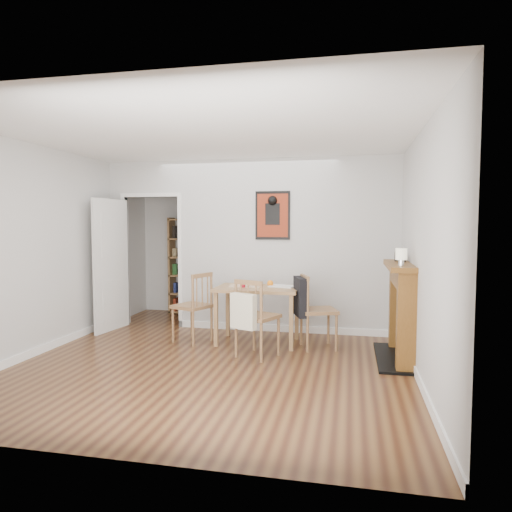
% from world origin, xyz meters
% --- Properties ---
extents(ground, '(5.20, 5.20, 0.00)m').
position_xyz_m(ground, '(0.00, 0.00, 0.00)').
color(ground, brown).
rests_on(ground, ground).
extents(room_shell, '(5.20, 5.20, 5.20)m').
position_xyz_m(room_shell, '(0.10, 1.34, 1.30)').
color(room_shell, '#B8B7B5').
rests_on(room_shell, ground).
extents(dining_table, '(1.12, 0.72, 0.77)m').
position_xyz_m(dining_table, '(0.31, 0.64, 0.67)').
color(dining_table, '#977446').
rests_on(dining_table, ground).
extents(chair_left, '(0.63, 0.63, 0.97)m').
position_xyz_m(chair_left, '(-0.58, 0.52, 0.48)').
color(chair_left, '#8E6342').
rests_on(chair_left, ground).
extents(chair_right, '(0.66, 0.61, 0.97)m').
position_xyz_m(chair_right, '(1.12, 0.55, 0.50)').
color(chair_right, '#8E6342').
rests_on(chair_right, ground).
extents(chair_front, '(0.64, 0.66, 0.96)m').
position_xyz_m(chair_front, '(0.43, 0.01, 0.49)').
color(chair_front, '#8E6342').
rests_on(chair_front, ground).
extents(bookshelf, '(0.73, 0.29, 1.74)m').
position_xyz_m(bookshelf, '(-1.30, 2.40, 0.86)').
color(bookshelf, '#977446').
rests_on(bookshelf, ground).
extents(fireplace, '(0.45, 1.25, 1.16)m').
position_xyz_m(fireplace, '(2.16, 0.25, 0.62)').
color(fireplace, brown).
rests_on(fireplace, ground).
extents(red_glass, '(0.08, 0.08, 0.10)m').
position_xyz_m(red_glass, '(0.12, 0.59, 0.82)').
color(red_glass, maroon).
rests_on(red_glass, dining_table).
extents(orange_fruit, '(0.08, 0.08, 0.08)m').
position_xyz_m(orange_fruit, '(0.47, 0.76, 0.81)').
color(orange_fruit, orange).
rests_on(orange_fruit, dining_table).
extents(placemat, '(0.48, 0.39, 0.00)m').
position_xyz_m(placemat, '(0.12, 0.73, 0.77)').
color(placemat, beige).
rests_on(placemat, dining_table).
extents(notebook, '(0.38, 0.31, 0.02)m').
position_xyz_m(notebook, '(0.64, 0.74, 0.78)').
color(notebook, silver).
rests_on(notebook, dining_table).
extents(mantel_lamp, '(0.12, 0.12, 0.19)m').
position_xyz_m(mantel_lamp, '(2.09, -0.16, 1.28)').
color(mantel_lamp, silver).
rests_on(mantel_lamp, fireplace).
extents(ceramic_jar_a, '(0.09, 0.09, 0.11)m').
position_xyz_m(ceramic_jar_a, '(2.16, 0.40, 1.21)').
color(ceramic_jar_a, black).
rests_on(ceramic_jar_a, fireplace).
extents(ceramic_jar_b, '(0.09, 0.09, 0.11)m').
position_xyz_m(ceramic_jar_b, '(2.13, 0.56, 1.21)').
color(ceramic_jar_b, black).
rests_on(ceramic_jar_b, fireplace).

